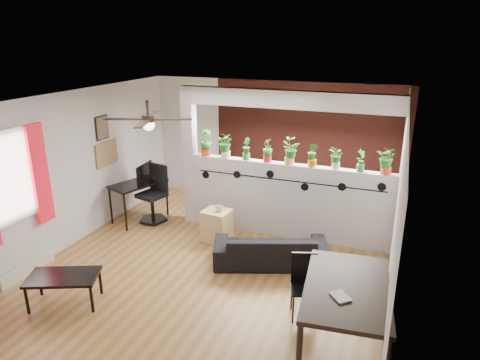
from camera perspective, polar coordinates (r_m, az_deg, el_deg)
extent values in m
cube|color=brown|center=(6.91, -3.67, -11.77)|extent=(6.30, 7.10, 0.10)
cube|color=#B7B7BA|center=(9.04, 4.08, 4.93)|extent=(6.30, 0.04, 2.90)
cube|color=#B7B7BA|center=(4.07, -22.48, -14.78)|extent=(6.30, 0.04, 2.90)
cube|color=#B7B7BA|center=(7.75, -21.83, 1.25)|extent=(0.04, 7.10, 2.90)
cube|color=#B7B7BA|center=(5.81, 20.36, -4.25)|extent=(0.04, 7.10, 2.90)
cube|color=white|center=(6.01, -4.21, 11.01)|extent=(6.30, 7.10, 0.10)
cube|color=#BCBCC1|center=(7.63, 6.39, -2.73)|extent=(3.60, 0.18, 1.35)
cube|color=silver|center=(7.17, 6.91, 10.58)|extent=(3.60, 0.18, 0.30)
cube|color=#BCBCC1|center=(8.08, -6.67, 3.17)|extent=(0.22, 0.20, 2.60)
cube|color=#A93F31|center=(8.81, 8.98, 4.37)|extent=(3.90, 0.05, 2.60)
cube|color=black|center=(7.40, 6.31, -0.06)|extent=(3.31, 0.01, 0.02)
cylinder|color=black|center=(7.93, -4.59, 0.67)|extent=(0.14, 0.01, 0.14)
cylinder|color=black|center=(7.67, -0.41, 0.73)|extent=(0.14, 0.01, 0.14)
cylinder|color=black|center=(7.45, 4.03, 0.79)|extent=(0.14, 0.01, 0.14)
cylinder|color=black|center=(7.36, 8.62, -0.93)|extent=(0.14, 0.01, 0.14)
cylinder|color=black|center=(7.24, 13.44, -0.91)|extent=(0.14, 0.01, 0.14)
cylinder|color=black|center=(7.18, 18.38, -0.88)|extent=(0.14, 0.01, 0.14)
cube|color=white|center=(6.87, -28.47, 0.34)|extent=(0.02, 0.95, 1.25)
cube|color=silver|center=(6.86, -28.39, 0.32)|extent=(0.04, 1.05, 1.35)
cube|color=red|center=(7.18, -25.12, 0.72)|extent=(0.06, 0.30, 1.55)
cube|color=silver|center=(7.38, -26.47, -10.52)|extent=(0.08, 1.00, 0.18)
cube|color=olive|center=(8.40, -17.36, 3.39)|extent=(0.03, 0.60, 0.45)
cube|color=#8C7259|center=(8.25, -17.90, 6.65)|extent=(0.03, 0.30, 0.40)
cube|color=black|center=(8.25, -17.93, 6.65)|extent=(0.02, 0.34, 0.44)
cylinder|color=black|center=(6.15, -12.25, 9.42)|extent=(0.04, 0.04, 0.20)
cylinder|color=black|center=(6.18, -12.15, 8.05)|extent=(0.18, 0.18, 0.10)
sphere|color=white|center=(6.19, -12.09, 7.23)|extent=(0.17, 0.17, 0.17)
cube|color=black|center=(6.11, -9.01, 8.03)|extent=(0.55, 0.29, 0.01)
cube|color=black|center=(6.50, -11.50, 8.53)|extent=(0.29, 0.55, 0.01)
cube|color=black|center=(6.26, -15.21, 7.86)|extent=(0.55, 0.29, 0.01)
cube|color=black|center=(5.85, -12.86, 7.32)|extent=(0.29, 0.55, 0.01)
cylinder|color=#DA4819|center=(7.91, -4.57, 3.72)|extent=(0.18, 0.18, 0.12)
imported|color=#185017|center=(7.85, -4.61, 5.34)|extent=(0.31, 0.28, 0.38)
cylinder|color=white|center=(7.75, -1.92, 3.46)|extent=(0.17, 0.17, 0.12)
imported|color=#185017|center=(7.70, -1.94, 5.04)|extent=(0.24, 0.20, 0.36)
cylinder|color=#308542|center=(7.61, 0.83, 3.19)|extent=(0.14, 0.14, 0.12)
imported|color=#185017|center=(7.57, 0.83, 4.54)|extent=(0.23, 0.25, 0.29)
cylinder|color=red|center=(7.49, 3.67, 2.89)|extent=(0.14, 0.14, 0.12)
imported|color=#185017|center=(7.44, 3.70, 4.34)|extent=(0.17, 0.21, 0.31)
cylinder|color=gold|center=(7.39, 6.59, 2.58)|extent=(0.16, 0.16, 0.12)
imported|color=#185017|center=(7.34, 6.66, 4.19)|extent=(0.27, 0.24, 0.35)
cylinder|color=orange|center=(7.31, 9.59, 2.26)|extent=(0.14, 0.14, 0.12)
imported|color=#185017|center=(7.26, 9.67, 3.73)|extent=(0.24, 0.21, 0.31)
cylinder|color=silver|center=(7.25, 12.65, 1.92)|extent=(0.13, 0.13, 0.12)
imported|color=#185017|center=(7.20, 12.75, 3.31)|extent=(0.24, 0.24, 0.29)
cylinder|color=#328A42|center=(7.21, 15.74, 1.57)|extent=(0.13, 0.13, 0.12)
imported|color=#185017|center=(7.16, 15.87, 2.91)|extent=(0.22, 0.23, 0.27)
cylinder|color=red|center=(7.19, 18.86, 1.21)|extent=(0.16, 0.16, 0.12)
imported|color=#185017|center=(7.13, 19.05, 2.87)|extent=(0.28, 0.25, 0.35)
imported|color=black|center=(6.86, 4.10, -9.13)|extent=(1.83, 1.21, 0.50)
cube|color=tan|center=(7.56, -3.09, -6.08)|extent=(0.51, 0.46, 0.56)
imported|color=gray|center=(7.41, -2.78, -3.79)|extent=(0.14, 0.14, 0.11)
cube|color=black|center=(8.45, -13.44, -0.46)|extent=(0.89, 1.19, 0.04)
cylinder|color=black|center=(8.52, -16.85, -3.36)|extent=(0.04, 0.04, 0.73)
cylinder|color=black|center=(8.14, -15.04, -4.22)|extent=(0.04, 0.04, 0.73)
cylinder|color=black|center=(9.03, -11.63, -1.66)|extent=(0.04, 0.04, 0.73)
cylinder|color=black|center=(8.67, -9.71, -2.40)|extent=(0.04, 0.04, 0.73)
imported|color=black|center=(8.53, -12.94, 0.56)|extent=(0.33, 0.08, 0.19)
cylinder|color=black|center=(8.55, -11.47, -5.14)|extent=(0.57, 0.57, 0.04)
cylinder|color=black|center=(8.46, -11.58, -3.65)|extent=(0.07, 0.07, 0.48)
cube|color=black|center=(8.36, -11.70, -1.98)|extent=(0.56, 0.56, 0.08)
cube|color=black|center=(8.40, -10.81, 0.38)|extent=(0.44, 0.17, 0.53)
cube|color=black|center=(5.02, 14.09, -13.82)|extent=(1.07, 1.60, 0.05)
cylinder|color=black|center=(4.70, 7.86, -22.25)|extent=(0.06, 0.06, 0.77)
cylinder|color=black|center=(5.85, 9.76, -13.15)|extent=(0.06, 0.06, 0.77)
cylinder|color=black|center=(5.87, 18.19, -13.83)|extent=(0.06, 0.06, 0.77)
imported|color=gray|center=(4.75, 12.41, -15.14)|extent=(0.26, 0.27, 0.02)
cube|color=black|center=(5.65, 8.56, -14.19)|extent=(0.43, 0.43, 0.03)
cube|color=black|center=(5.66, 8.52, -11.45)|extent=(0.31, 0.13, 0.43)
cube|color=black|center=(5.63, 7.09, -16.72)|extent=(0.03, 0.03, 0.40)
cube|color=black|center=(5.66, 10.10, -16.67)|extent=(0.03, 0.03, 0.40)
cube|color=black|center=(5.75, 6.96, -13.36)|extent=(0.03, 0.03, 0.82)
cube|color=black|center=(5.78, 9.87, -13.33)|extent=(0.03, 0.03, 0.82)
cube|color=black|center=(6.29, -22.54, -11.86)|extent=(1.04, 0.82, 0.04)
cylinder|color=black|center=(6.38, -26.55, -14.22)|extent=(0.04, 0.04, 0.38)
cylinder|color=black|center=(6.09, -19.17, -14.79)|extent=(0.04, 0.04, 0.38)
cylinder|color=black|center=(6.71, -25.12, -12.31)|extent=(0.04, 0.04, 0.38)
cylinder|color=black|center=(6.44, -18.12, -12.73)|extent=(0.04, 0.04, 0.38)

